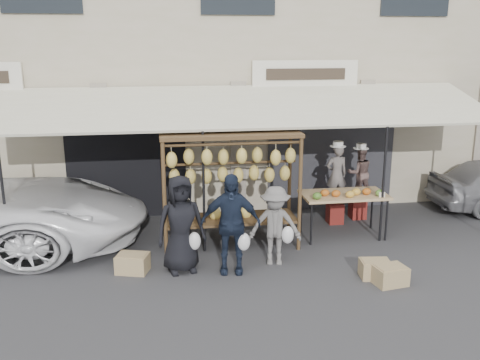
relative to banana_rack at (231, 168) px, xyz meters
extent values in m
plane|color=#2D2D30|center=(0.47, -1.30, -1.56)|extent=(90.00, 90.00, 0.00)
cube|color=#BBAD98|center=(0.47, 5.20, 1.94)|extent=(24.00, 6.00, 7.00)
cube|color=#232328|center=(2.67, 2.16, -0.31)|extent=(3.00, 0.10, 2.50)
cube|color=black|center=(-2.03, 2.16, -0.31)|extent=(2.60, 0.10, 2.50)
cube|color=silver|center=(1.97, 2.10, 1.59)|extent=(2.40, 0.10, 0.60)
cube|color=beige|center=(0.47, 1.00, 1.04)|extent=(10.00, 2.34, 0.63)
cylinder|color=black|center=(-4.03, -0.15, -0.41)|extent=(0.05, 0.05, 2.30)
cylinder|color=black|center=(-0.53, -0.15, -0.41)|extent=(0.05, 0.05, 2.30)
cylinder|color=black|center=(2.97, -0.15, -0.41)|extent=(0.05, 0.05, 2.30)
cylinder|color=#3A2717|center=(-1.25, -0.35, -0.46)|extent=(0.07, 0.07, 2.20)
cylinder|color=#3A2717|center=(1.25, -0.35, -0.46)|extent=(0.07, 0.07, 2.20)
cylinder|color=#3A2717|center=(-1.25, 0.45, -0.46)|extent=(0.07, 0.07, 2.20)
cylinder|color=#3A2717|center=(1.25, 0.45, -0.46)|extent=(0.07, 0.07, 2.20)
cube|color=#3A2717|center=(0.00, 0.05, 0.64)|extent=(2.60, 0.90, 0.07)
cylinder|color=#3A2717|center=(0.00, -0.30, 0.52)|extent=(2.50, 0.05, 0.05)
cylinder|color=#3A2717|center=(0.00, 0.40, 0.52)|extent=(2.50, 0.05, 0.05)
cylinder|color=#3A2717|center=(0.00, 0.05, 0.09)|extent=(2.50, 0.05, 0.05)
cube|color=#3A2717|center=(0.00, 0.05, -1.01)|extent=(2.50, 0.80, 0.05)
ellipsoid|color=#E5C95F|center=(-1.10, -0.30, 0.26)|extent=(0.20, 0.18, 0.30)
ellipsoid|color=#E5C95F|center=(-0.79, -0.15, 0.28)|extent=(0.20, 0.18, 0.30)
ellipsoid|color=#E5C95F|center=(-0.47, -0.30, 0.29)|extent=(0.20, 0.18, 0.30)
ellipsoid|color=#E5C95F|center=(-0.16, -0.15, 0.25)|extent=(0.20, 0.18, 0.30)
ellipsoid|color=#E5C95F|center=(0.16, -0.30, 0.29)|extent=(0.20, 0.18, 0.30)
ellipsoid|color=#E5C95F|center=(0.47, -0.15, 0.26)|extent=(0.20, 0.18, 0.30)
ellipsoid|color=#E5C95F|center=(0.79, -0.30, 0.24)|extent=(0.20, 0.18, 0.30)
ellipsoid|color=#E5C95F|center=(1.10, -0.15, 0.24)|extent=(0.20, 0.18, 0.30)
ellipsoid|color=#E5C95F|center=(-1.05, 0.05, -0.13)|extent=(0.20, 0.18, 0.30)
ellipsoid|color=#E5C95F|center=(-0.75, 0.05, -0.15)|extent=(0.20, 0.18, 0.30)
ellipsoid|color=#E5C95F|center=(-0.45, 0.05, -0.15)|extent=(0.20, 0.18, 0.30)
ellipsoid|color=#E5C95F|center=(-0.15, 0.05, -0.12)|extent=(0.20, 0.18, 0.30)
ellipsoid|color=#E5C95F|center=(0.15, 0.05, -0.16)|extent=(0.20, 0.18, 0.30)
ellipsoid|color=#E5C95F|center=(0.45, 0.05, -0.12)|extent=(0.20, 0.18, 0.30)
ellipsoid|color=#E5C95F|center=(0.75, 0.05, -0.17)|extent=(0.20, 0.18, 0.30)
ellipsoid|color=#E5C95F|center=(1.05, 0.05, -0.15)|extent=(0.20, 0.18, 0.30)
cube|color=tan|center=(2.32, 0.22, -0.69)|extent=(1.70, 0.90, 0.05)
cylinder|color=black|center=(1.55, -0.15, -1.14)|extent=(0.04, 0.04, 0.85)
cylinder|color=black|center=(3.09, -0.15, -1.14)|extent=(0.04, 0.04, 0.85)
cylinder|color=black|center=(1.55, 0.59, -1.14)|extent=(0.04, 0.04, 0.85)
cylinder|color=black|center=(3.09, 0.59, -1.14)|extent=(0.04, 0.04, 0.85)
ellipsoid|color=#477226|center=(1.67, -0.08, -0.59)|extent=(0.18, 0.14, 0.14)
ellipsoid|color=#B25919|center=(1.89, 0.11, -0.59)|extent=(0.18, 0.14, 0.14)
ellipsoid|color=#B25919|center=(2.09, 0.03, -0.59)|extent=(0.18, 0.14, 0.14)
ellipsoid|color=gold|center=(2.34, -0.07, -0.59)|extent=(0.18, 0.14, 0.14)
ellipsoid|color=gold|center=(2.52, 0.08, -0.59)|extent=(0.18, 0.14, 0.14)
ellipsoid|color=#B25919|center=(2.73, 0.07, -0.59)|extent=(0.18, 0.14, 0.14)
ellipsoid|color=#598C33|center=(2.95, -0.07, -0.59)|extent=(0.18, 0.14, 0.14)
imported|color=slate|center=(2.43, 1.03, -0.47)|extent=(0.48, 0.33, 1.29)
imported|color=brown|center=(3.04, 1.27, -0.52)|extent=(0.57, 0.45, 1.17)
imported|color=black|center=(-1.00, -0.97, -0.71)|extent=(0.92, 0.69, 1.70)
imported|color=#182133|center=(-0.17, -1.14, -0.69)|extent=(1.08, 0.59, 1.74)
imported|color=slate|center=(0.65, -0.93, -0.85)|extent=(1.01, 0.69, 1.43)
cube|color=maroon|center=(2.43, 1.03, -1.34)|extent=(0.36, 0.36, 0.45)
cube|color=maroon|center=(3.04, 1.27, -1.33)|extent=(0.36, 0.36, 0.46)
cube|color=tan|center=(2.20, -1.75, -1.42)|extent=(0.53, 0.43, 0.29)
cube|color=tan|center=(2.34, -2.04, -1.41)|extent=(0.57, 0.46, 0.31)
cube|color=tan|center=(-1.84, -0.89, -1.41)|extent=(0.62, 0.53, 0.31)
camera|label=1|loc=(-1.33, -9.61, 2.31)|focal=40.00mm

